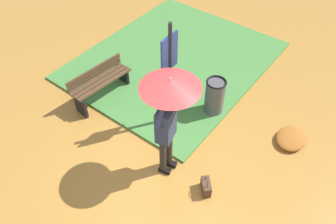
{
  "coord_description": "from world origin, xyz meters",
  "views": [
    {
      "loc": [
        -2.73,
        -2.2,
        5.19
      ],
      "look_at": [
        0.62,
        0.36,
        0.85
      ],
      "focal_mm": 36.28,
      "sensor_mm": 36.0,
      "label": 1
    }
  ],
  "objects_px": {
    "park_bench": "(100,83)",
    "trash_bin": "(215,97)",
    "person_with_umbrella": "(168,104)",
    "info_sign_post": "(170,65)",
    "handbag": "(206,186)"
  },
  "relations": [
    {
      "from": "trash_bin",
      "to": "info_sign_post",
      "type": "bearing_deg",
      "value": 143.24
    },
    {
      "from": "info_sign_post",
      "to": "person_with_umbrella",
      "type": "bearing_deg",
      "value": -143.7
    },
    {
      "from": "handbag",
      "to": "park_bench",
      "type": "distance_m",
      "value": 3.2
    },
    {
      "from": "trash_bin",
      "to": "park_bench",
      "type": "bearing_deg",
      "value": 116.76
    },
    {
      "from": "person_with_umbrella",
      "to": "park_bench",
      "type": "relative_size",
      "value": 1.46
    },
    {
      "from": "handbag",
      "to": "trash_bin",
      "type": "relative_size",
      "value": 0.44
    },
    {
      "from": "handbag",
      "to": "trash_bin",
      "type": "distance_m",
      "value": 1.98
    },
    {
      "from": "park_bench",
      "to": "trash_bin",
      "type": "xyz_separation_m",
      "value": [
        1.1,
        -2.19,
        0.02
      ]
    },
    {
      "from": "trash_bin",
      "to": "handbag",
      "type": "bearing_deg",
      "value": -151.49
    },
    {
      "from": "info_sign_post",
      "to": "handbag",
      "type": "bearing_deg",
      "value": -122.05
    },
    {
      "from": "park_bench",
      "to": "trash_bin",
      "type": "relative_size",
      "value": 1.68
    },
    {
      "from": "info_sign_post",
      "to": "handbag",
      "type": "relative_size",
      "value": 6.22
    },
    {
      "from": "person_with_umbrella",
      "to": "trash_bin",
      "type": "distance_m",
      "value": 2.01
    },
    {
      "from": "person_with_umbrella",
      "to": "handbag",
      "type": "bearing_deg",
      "value": -93.69
    },
    {
      "from": "handbag",
      "to": "person_with_umbrella",
      "type": "bearing_deg",
      "value": 86.31
    }
  ]
}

